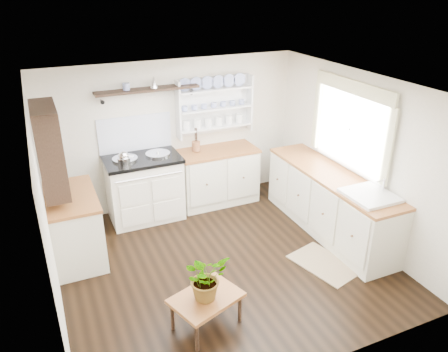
{
  "coord_description": "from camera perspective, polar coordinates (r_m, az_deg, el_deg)",
  "views": [
    {
      "loc": [
        -1.9,
        -4.32,
        3.38
      ],
      "look_at": [
        0.12,
        0.25,
        1.1
      ],
      "focal_mm": 35.0,
      "sensor_mm": 36.0,
      "label": 1
    }
  ],
  "objects": [
    {
      "name": "potted_plant",
      "position": [
        4.52,
        -2.4,
        -13.06
      ],
      "size": [
        0.54,
        0.5,
        0.49
      ],
      "primitive_type": "imported",
      "rotation": [
        0.0,
        0.0,
        0.29
      ],
      "color": "#3F7233",
      "rests_on": "center_table"
    },
    {
      "name": "belfast_sink",
      "position": [
        5.76,
        18.35,
        -3.47
      ],
      "size": [
        0.55,
        0.6,
        0.45
      ],
      "color": "white",
      "rests_on": "right_cabinets"
    },
    {
      "name": "left_cabinets",
      "position": [
        5.98,
        -18.91,
        -6.16
      ],
      "size": [
        0.62,
        1.13,
        0.9
      ],
      "color": "silver",
      "rests_on": "floor"
    },
    {
      "name": "left_shelving",
      "position": [
        5.53,
        -21.87,
        3.38
      ],
      "size": [
        0.28,
        0.8,
        1.05
      ],
      "primitive_type": "cube",
      "color": "black",
      "rests_on": "wall_left"
    },
    {
      "name": "right_cabinets",
      "position": [
        6.41,
        13.6,
        -3.34
      ],
      "size": [
        0.62,
        2.43,
        0.9
      ],
      "color": "silver",
      "rests_on": "floor"
    },
    {
      "name": "plate_rack",
      "position": [
        6.93,
        -1.43,
        9.27
      ],
      "size": [
        1.2,
        0.22,
        0.9
      ],
      "color": "white",
      "rests_on": "wall_back"
    },
    {
      "name": "floor_rug",
      "position": [
        5.89,
        12.97,
        -11.11
      ],
      "size": [
        0.75,
        0.96,
        0.02
      ],
      "primitive_type": "cube",
      "rotation": [
        0.0,
        0.0,
        0.26
      ],
      "color": "olive",
      "rests_on": "floor"
    },
    {
      "name": "high_shelf",
      "position": [
        6.45,
        -9.97,
        10.98
      ],
      "size": [
        1.5,
        0.29,
        0.16
      ],
      "color": "black",
      "rests_on": "wall_back"
    },
    {
      "name": "window",
      "position": [
        6.17,
        16.2,
        6.44
      ],
      "size": [
        0.08,
        1.55,
        1.22
      ],
      "color": "white",
      "rests_on": "wall_right"
    },
    {
      "name": "kettle",
      "position": [
        6.31,
        -12.93,
        2.13
      ],
      "size": [
        0.19,
        0.19,
        0.23
      ],
      "primitive_type": null,
      "color": "silver",
      "rests_on": "aga_cooker"
    },
    {
      "name": "wall_back",
      "position": [
        6.88,
        -6.54,
        5.44
      ],
      "size": [
        4.0,
        0.02,
        2.3
      ],
      "primitive_type": "cube",
      "color": "beige",
      "rests_on": "ground"
    },
    {
      "name": "utensil_crock",
      "position": [
        6.82,
        -3.68,
        3.92
      ],
      "size": [
        0.13,
        0.13,
        0.15
      ],
      "primitive_type": "cylinder",
      "color": "brown",
      "rests_on": "back_cabinets"
    },
    {
      "name": "center_table",
      "position": [
        4.71,
        -2.33,
        -15.89
      ],
      "size": [
        0.82,
        0.7,
        0.38
      ],
      "rotation": [
        0.0,
        0.0,
        0.34
      ],
      "color": "brown",
      "rests_on": "floor"
    },
    {
      "name": "floor",
      "position": [
        5.81,
        -0.09,
        -11.08
      ],
      "size": [
        4.0,
        3.8,
        0.01
      ],
      "primitive_type": "cube",
      "color": "black",
      "rests_on": "ground"
    },
    {
      "name": "ceiling",
      "position": [
        4.84,
        -0.11,
        11.63
      ],
      "size": [
        4.0,
        3.8,
        0.01
      ],
      "primitive_type": "cube",
      "color": "white",
      "rests_on": "wall_back"
    },
    {
      "name": "back_cabinets",
      "position": [
        7.06,
        -0.89,
        0.1
      ],
      "size": [
        1.27,
        0.63,
        0.9
      ],
      "color": "silver",
      "rests_on": "floor"
    },
    {
      "name": "wall_right",
      "position": [
        6.24,
        16.98,
        2.46
      ],
      "size": [
        0.02,
        3.8,
        2.3
      ],
      "primitive_type": "cube",
      "color": "beige",
      "rests_on": "ground"
    },
    {
      "name": "wall_left",
      "position": [
        4.86,
        -22.29,
        -4.8
      ],
      "size": [
        0.02,
        3.8,
        2.3
      ],
      "primitive_type": "cube",
      "color": "beige",
      "rests_on": "ground"
    },
    {
      "name": "aga_cooker",
      "position": [
        6.68,
        -10.38,
        -1.43
      ],
      "size": [
        1.1,
        0.76,
        1.02
      ],
      "color": "#EFE4CF",
      "rests_on": "floor"
    }
  ]
}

